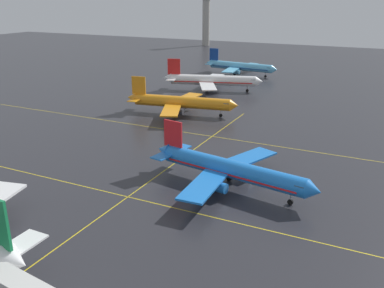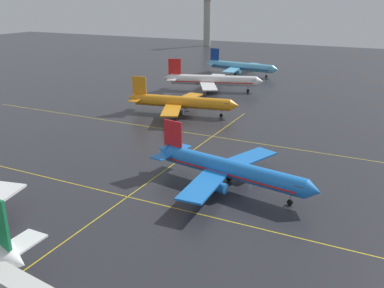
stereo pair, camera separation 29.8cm
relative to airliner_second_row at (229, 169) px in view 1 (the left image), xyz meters
The scene contains 7 objects.
airliner_second_row is the anchor object (origin of this frame).
airliner_third_row 53.14m from the airliner_second_row, 127.47° to the left, with size 35.29×30.03×11.01m.
airliner_far_left_stand 85.47m from the airliner_second_row, 115.72° to the left, with size 37.46×31.99×11.88m.
airliner_far_right_stand 120.95m from the airliner_second_row, 108.94° to the left, with size 35.85×30.76×11.14m.
taxiway_markings 19.50m from the airliner_second_row, 141.16° to the right, with size 154.70×127.02×0.01m.
jet_bridge 43.55m from the airliner_second_row, 102.69° to the right, with size 17.38×4.87×5.58m.
control_tower 240.05m from the airliner_second_row, 115.30° to the left, with size 8.82×8.82×37.79m.
Camera 1 is at (40.43, -19.75, 34.48)m, focal length 39.14 mm.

